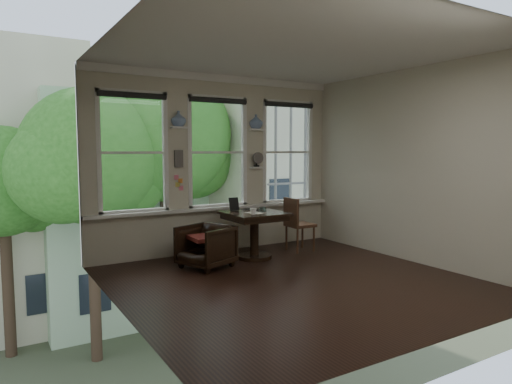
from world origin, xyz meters
TOP-DOWN VIEW (x-y plane):
  - ground at (0.00, 0.00)m, footprint 4.50×4.50m
  - ceiling at (0.00, 0.00)m, footprint 4.50×4.50m
  - wall_back at (0.00, 2.25)m, footprint 4.50×0.00m
  - wall_front at (0.00, -2.25)m, footprint 4.50×0.00m
  - wall_left at (-2.25, 0.00)m, footprint 0.00×4.50m
  - wall_right at (2.25, 0.00)m, footprint 0.00×4.50m
  - window_left at (-1.45, 2.25)m, footprint 1.10×0.12m
  - window_center at (0.00, 2.25)m, footprint 1.10×0.12m
  - window_right at (1.45, 2.25)m, footprint 1.10×0.12m
  - shelf_left at (-0.72, 2.15)m, footprint 0.26×0.16m
  - shelf_right at (0.72, 2.15)m, footprint 0.26×0.16m
  - intercom at (-0.72, 2.18)m, footprint 0.14×0.06m
  - sticky_notes at (-0.72, 2.19)m, footprint 0.16×0.01m
  - desk_fan at (0.72, 2.13)m, footprint 0.20×0.20m
  - vase_left at (-0.72, 2.15)m, footprint 0.24×0.24m
  - vase_right at (0.72, 2.15)m, footprint 0.24×0.24m
  - table at (0.24, 1.40)m, footprint 0.90×0.90m
  - armchair_left at (-0.67, 1.27)m, footprint 0.90×0.89m
  - cushion_red at (-0.67, 1.27)m, footprint 0.45×0.45m
  - side_chair_right at (1.21, 1.47)m, footprint 0.43×0.43m
  - laptop at (0.31, 1.48)m, footprint 0.42×0.39m
  - mug at (0.09, 1.17)m, footprint 0.12×0.12m
  - drinking_glass at (0.33, 1.29)m, footprint 0.12×0.12m
  - tablet at (0.03, 1.69)m, footprint 0.17×0.09m
  - papers at (0.21, 1.32)m, footprint 0.30×0.35m

SIDE VIEW (x-z plane):
  - ground at x=0.00m, z-range 0.00..0.00m
  - armchair_left at x=-0.67m, z-range 0.00..0.64m
  - table at x=0.24m, z-range 0.00..0.75m
  - cushion_red at x=-0.67m, z-range 0.42..0.48m
  - side_chair_right at x=1.21m, z-range 0.00..0.92m
  - papers at x=0.21m, z-range 0.75..0.75m
  - laptop at x=0.31m, z-range 0.75..0.78m
  - drinking_glass at x=0.33m, z-range 0.75..0.84m
  - mug at x=0.09m, z-range 0.75..0.85m
  - tablet at x=0.03m, z-range 0.75..0.97m
  - sticky_notes at x=-0.72m, z-range 1.13..1.37m
  - wall_back at x=0.00m, z-range -0.75..3.75m
  - wall_front at x=0.00m, z-range -0.75..3.75m
  - wall_left at x=-2.25m, z-range -0.75..3.75m
  - wall_right at x=2.25m, z-range -0.75..3.75m
  - desk_fan at x=0.72m, z-range 1.41..1.65m
  - intercom at x=-0.72m, z-range 1.46..1.74m
  - window_left at x=-1.45m, z-range 0.75..2.65m
  - window_center at x=0.00m, z-range 0.75..2.65m
  - window_right at x=1.45m, z-range 0.75..2.65m
  - shelf_left at x=-0.72m, z-range 2.08..2.12m
  - shelf_right at x=0.72m, z-range 2.08..2.12m
  - vase_left at x=-0.72m, z-range 2.12..2.36m
  - vase_right at x=0.72m, z-range 2.12..2.36m
  - ceiling at x=0.00m, z-range 3.00..3.00m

